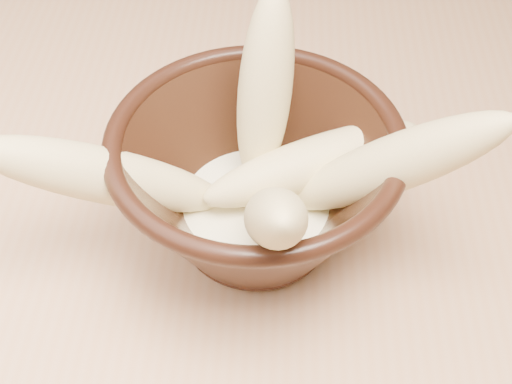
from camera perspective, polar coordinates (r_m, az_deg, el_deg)
table at (r=0.73m, az=5.47°, el=-2.46°), size 1.20×0.80×0.75m
bowl at (r=0.56m, az=-0.00°, el=0.73°), size 0.23×0.23×0.12m
milk_puddle at (r=0.58m, az=-0.00°, el=-1.31°), size 0.13×0.13×0.02m
banana_upright at (r=0.55m, az=0.72°, el=8.08°), size 0.06×0.10×0.17m
banana_left at (r=0.53m, az=-11.71°, el=1.24°), size 0.20×0.10×0.14m
banana_right at (r=0.52m, az=10.67°, el=2.11°), size 0.18×0.09×0.16m
banana_across at (r=0.57m, az=4.59°, el=2.33°), size 0.19×0.11×0.06m
banana_front at (r=0.48m, az=1.51°, el=-2.09°), size 0.06×0.16×0.16m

